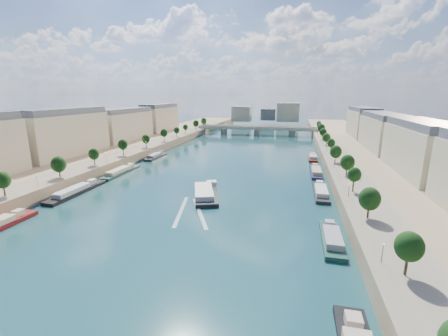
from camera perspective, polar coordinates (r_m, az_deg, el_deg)
The scene contains 17 objects.
ground at distance 160.92m, azimuth 0.58°, elevation 0.59°, with size 700.00×700.00×0.00m, color #0C2F36.
quay_left at distance 189.55m, azimuth -21.16°, elevation 2.45°, with size 44.00×520.00×5.00m, color #9E8460.
quay_right at distance 160.86m, azimuth 26.45°, elevation 0.02°, with size 44.00×520.00×5.00m, color #9E8460.
pave_left at distance 181.04m, azimuth -17.31°, elevation 3.09°, with size 14.00×520.00×0.10m, color gray.
pave_right at distance 157.54m, azimuth 21.25°, elevation 1.23°, with size 14.00×520.00×0.10m, color gray.
trees_left at distance 180.86m, azimuth -16.56°, elevation 4.88°, with size 4.80×268.80×8.26m.
trees_right at distance 166.04m, azimuth 20.29°, elevation 3.83°, with size 4.80×268.80×8.26m.
lamps_left at distance 169.85m, azimuth -17.77°, elevation 3.31°, with size 0.36×200.36×4.28m.
lamps_right at distance 161.32m, azimuth 19.53°, elevation 2.65°, with size 0.36×200.36×4.28m.
buildings_left at distance 204.74m, azimuth -22.64°, elevation 7.06°, with size 16.00×226.00×23.20m.
buildings_right at distance 173.35m, azimuth 30.30°, elevation 5.19°, with size 16.00×226.00×23.20m.
skyline at distance 374.22m, azimuth 8.73°, elevation 10.29°, with size 79.00×42.00×22.00m.
bridge at distance 283.16m, azimuth 6.36°, elevation 7.32°, with size 112.00×12.00×8.15m.
tour_barge at distance 112.90m, azimuth -3.60°, elevation -4.71°, with size 16.51×28.54×3.76m.
wake at distance 98.49m, azimuth -6.44°, elevation -8.25°, with size 16.07×25.66×0.04m.
moored_barges_left at distance 128.18m, azimuth -26.22°, elevation -3.97°, with size 5.00×151.29×3.60m.
moored_barges_right at distance 116.16m, azimuth 18.08°, elevation -4.96°, with size 5.00×162.81×3.60m.
Camera 1 is at (34.91, -52.68, 36.95)m, focal length 24.00 mm.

